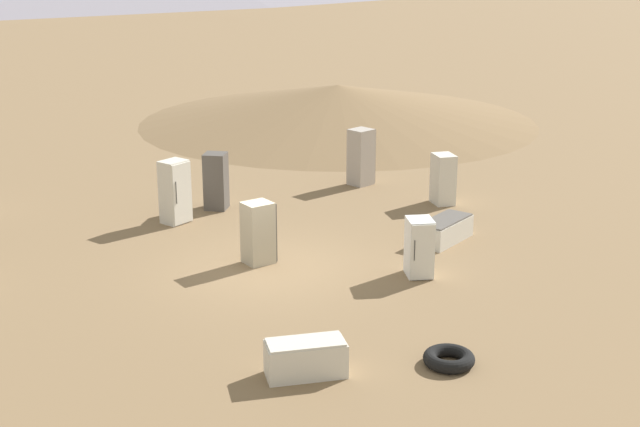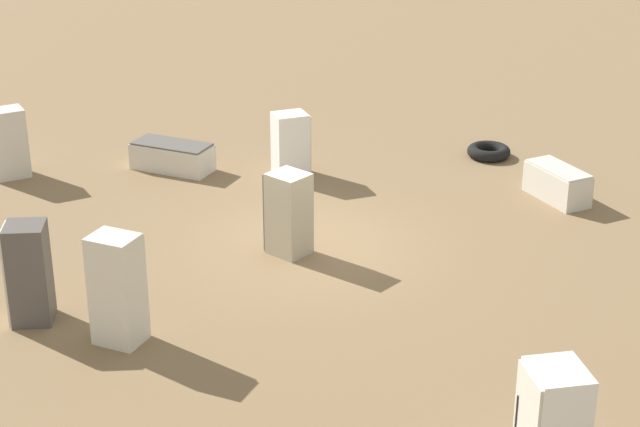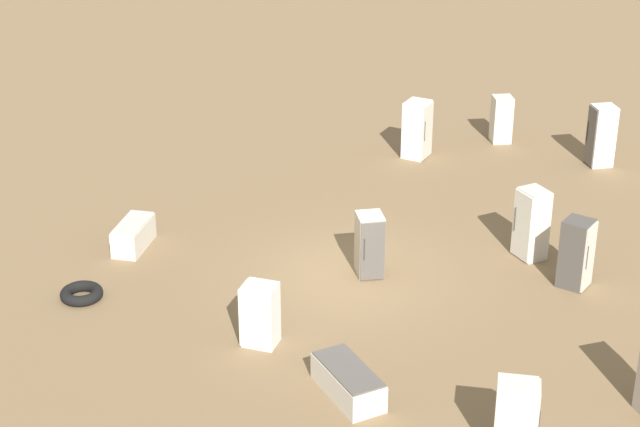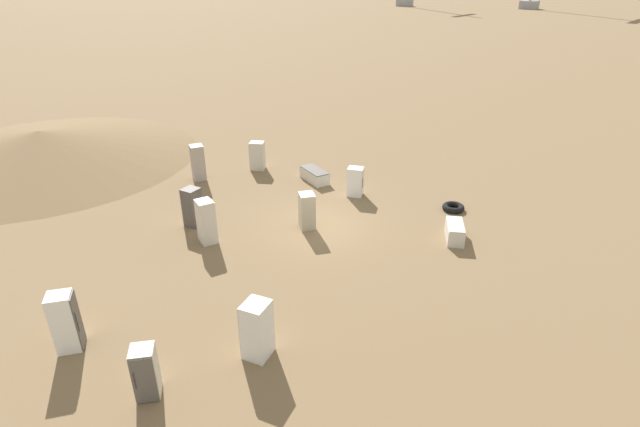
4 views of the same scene
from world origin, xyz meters
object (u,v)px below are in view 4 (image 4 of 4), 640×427
object	(u,v)px
discarded_fridge_3	(355,182)
discarded_fridge_1	(206,222)
discarded_fridge_0	(257,330)
discarded_fridge_9	(145,372)
discarded_fridge_7	(198,163)
discarded_fridge_2	(307,211)
scrap_tire	(453,207)
discarded_fridge_6	(257,156)
discarded_fridge_8	(192,207)
discarded_fridge_10	(315,175)
discarded_fridge_4	(455,232)
discarded_fridge_5	(66,322)

from	to	relation	value
discarded_fridge_3	discarded_fridge_1	bearing A→B (deg)	-39.77
discarded_fridge_0	discarded_fridge_9	xyz separation A→B (m)	(-2.85, 1.01, -0.14)
discarded_fridge_7	discarded_fridge_2	bearing A→B (deg)	-65.53
discarded_fridge_7	scrap_tire	distance (m)	12.77
discarded_fridge_6	discarded_fridge_8	world-z (taller)	discarded_fridge_8
discarded_fridge_3	discarded_fridge_10	xyz separation A→B (m)	(0.05, 2.64, -0.39)
discarded_fridge_0	discarded_fridge_4	size ratio (longest dim) A/B	1.10
discarded_fridge_8	scrap_tire	distance (m)	11.47
discarded_fridge_0	discarded_fridge_4	distance (m)	9.77
discarded_fridge_6	discarded_fridge_10	world-z (taller)	discarded_fridge_6
discarded_fridge_3	discarded_fridge_0	bearing A→B (deg)	-3.28
discarded_fridge_0	discarded_fridge_2	xyz separation A→B (m)	(6.54, 4.13, -0.10)
discarded_fridge_2	discarded_fridge_4	xyz separation A→B (m)	(3.17, -5.13, -0.43)
discarded_fridge_2	discarded_fridge_7	xyz separation A→B (m)	(0.23, 7.74, 0.13)
discarded_fridge_0	discarded_fridge_1	world-z (taller)	discarded_fridge_1
discarded_fridge_0	discarded_fridge_10	distance (m)	12.79
scrap_tire	discarded_fridge_10	bearing A→B (deg)	102.88
discarded_fridge_5	discarded_fridge_8	size ratio (longest dim) A/B	1.10
discarded_fridge_2	discarded_fridge_6	distance (m)	7.26
discarded_fridge_9	discarded_fridge_2	bearing A→B (deg)	-123.20
discarded_fridge_1	discarded_fridge_6	xyz separation A→B (m)	(6.66, 4.37, -0.14)
scrap_tire	discarded_fridge_3	bearing A→B (deg)	110.81
discarded_fridge_7	discarded_fridge_8	world-z (taller)	discarded_fridge_7
discarded_fridge_6	discarded_fridge_7	distance (m)	3.19
discarded_fridge_0	scrap_tire	bearing A→B (deg)	-15.70
discarded_fridge_8	discarded_fridge_0	bearing A→B (deg)	-124.81
discarded_fridge_8	scrap_tire	world-z (taller)	discarded_fridge_8
discarded_fridge_10	discarded_fridge_0	bearing A→B (deg)	52.09
discarded_fridge_1	discarded_fridge_5	xyz separation A→B (m)	(-6.42, -2.04, 0.02)
discarded_fridge_8	discarded_fridge_7	bearing A→B (deg)	40.33
discarded_fridge_0	discarded_fridge_5	size ratio (longest dim) A/B	0.95
discarded_fridge_1	discarded_fridge_8	xyz separation A→B (m)	(0.48, 1.61, -0.06)
discarded_fridge_1	discarded_fridge_6	distance (m)	7.97
discarded_fridge_0	scrap_tire	xyz separation A→B (m)	(12.11, 0.30, -0.75)
discarded_fridge_8	scrap_tire	bearing A→B (deg)	-52.19
discarded_fridge_1	discarded_fridge_8	distance (m)	1.68
discarded_fridge_7	discarded_fridge_9	bearing A→B (deg)	-105.33
discarded_fridge_0	discarded_fridge_3	size ratio (longest dim) A/B	1.25
discarded_fridge_9	discarded_fridge_10	size ratio (longest dim) A/B	0.77
discarded_fridge_2	discarded_fridge_5	distance (m)	9.90
discarded_fridge_3	discarded_fridge_8	distance (m)	7.66
discarded_fridge_10	scrap_tire	bearing A→B (deg)	120.33
discarded_fridge_5	scrap_tire	world-z (taller)	discarded_fridge_5
discarded_fridge_6	discarded_fridge_9	distance (m)	15.84
discarded_fridge_4	discarded_fridge_3	bearing A→B (deg)	139.35
discarded_fridge_3	discarded_fridge_6	bearing A→B (deg)	-110.02
discarded_fridge_4	discarded_fridge_10	distance (m)	8.31
discarded_fridge_0	discarded_fridge_1	xyz separation A→B (m)	(3.06, 6.29, 0.02)
discarded_fridge_2	discarded_fridge_7	world-z (taller)	discarded_fridge_7
discarded_fridge_1	discarded_fridge_10	xyz separation A→B (m)	(7.46, 0.98, -0.59)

